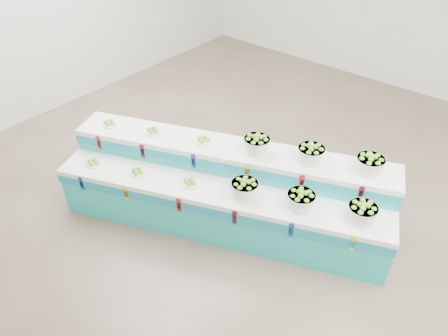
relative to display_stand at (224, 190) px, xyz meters
The scene contains 14 objects.
ground 0.83m from the display_stand, 45.68° to the left, with size 10.00×10.00×0.00m, color brown.
display_stand is the anchor object (origin of this frame).
plate_lower_left 1.79m from the display_stand, 149.43° to the right, with size 0.21×0.21×0.09m, color white.
plate_lower_mid 1.15m from the display_stand, 144.39° to the right, with size 0.21×0.21×0.09m, color white.
plate_lower_right 0.52m from the display_stand, 122.28° to the right, with size 0.21×0.21×0.09m, color white.
basket_lower_left 0.55m from the display_stand, 15.64° to the right, with size 0.34×0.34×0.24m, color silver, non-canonical shape.
basket_lower_mid 1.11m from the display_stand, ahead, with size 0.34×0.34×0.24m, color silver, non-canonical shape.
basket_lower_right 1.77m from the display_stand, 13.09° to the left, with size 0.34×0.34×0.24m, color silver, non-canonical shape.
plate_upper_left 1.85m from the display_stand, 166.76° to the right, with size 0.21×0.21×0.09m, color white.
plate_upper_mid 1.25m from the display_stand, behind, with size 0.21×0.21×0.09m, color white.
plate_upper_right 0.72m from the display_stand, 166.08° to the left, with size 0.21×0.21×0.09m, color white.
basket_upper_left 0.77m from the display_stand, 59.44° to the left, with size 0.34×0.34×0.24m, color silver, non-canonical shape.
basket_upper_mid 1.23m from the display_stand, 36.46° to the left, with size 0.34×0.34×0.24m, color silver, non-canonical shape.
basket_upper_right 1.85m from the display_stand, 30.71° to the left, with size 0.34×0.34×0.24m, color silver, non-canonical shape.
Camera 1 is at (2.26, -3.75, 4.12)m, focal length 33.97 mm.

